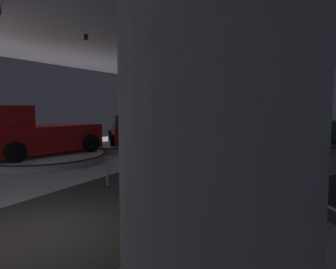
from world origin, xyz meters
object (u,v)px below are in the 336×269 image
object	(u,v)px
display_platform_deep_right	(336,145)
visitor_walking_near	(161,147)
display_platform_mid_left	(44,157)
visitor_walking_far	(162,160)
display_platform_deep_left	(165,137)
display_car_deep_left	(165,126)
display_car_far_left	(127,130)
column_right	(219,83)
pickup_truck_mid_left	(37,135)
display_platform_far_left	(127,145)

from	to	relation	value
display_platform_deep_right	visitor_walking_near	bearing A→B (deg)	-121.76
display_platform_mid_left	visitor_walking_far	xyz separation A→B (m)	(7.37, -1.56, 0.72)
display_platform_mid_left	display_platform_deep_left	xyz separation A→B (m)	(0.44, 11.00, -0.01)
display_platform_deep_left	display_car_deep_left	world-z (taller)	display_car_deep_left
display_car_deep_left	display_car_far_left	bearing A→B (deg)	-85.59
visitor_walking_near	display_platform_deep_right	bearing A→B (deg)	58.24
column_right	display_car_deep_left	xyz separation A→B (m)	(-10.71, 18.37, -1.68)
display_car_deep_left	visitor_walking_near	xyz separation A→B (m)	(5.32, -9.92, -0.16)
pickup_truck_mid_left	display_car_deep_left	world-z (taller)	pickup_truck_mid_left
display_car_deep_left	display_platform_far_left	xyz separation A→B (m)	(0.41, -5.54, -0.87)
pickup_truck_mid_left	display_car_deep_left	size ratio (longest dim) A/B	1.28
display_platform_far_left	display_platform_mid_left	bearing A→B (deg)	-99.13
display_platform_deep_right	display_platform_far_left	bearing A→B (deg)	-151.72
column_right	visitor_walking_far	xyz separation A→B (m)	(-3.81, 5.82, -1.84)
column_right	display_platform_deep_right	world-z (taller)	column_right
visitor_walking_near	visitor_walking_far	world-z (taller)	same
column_right	display_car_far_left	world-z (taller)	column_right
column_right	pickup_truck_mid_left	xyz separation A→B (m)	(-11.23, 7.05, -1.49)
display_car_far_left	visitor_walking_near	xyz separation A→B (m)	(4.89, -4.35, -0.21)
display_car_far_left	visitor_walking_near	distance (m)	6.55
column_right	display_platform_deep_right	distance (m)	19.18
display_car_deep_left	display_platform_deep_right	xyz separation A→B (m)	(11.83, 0.60, -0.86)
pickup_truck_mid_left	display_platform_deep_right	xyz separation A→B (m)	(12.36, 11.92, -1.06)
display_platform_deep_right	visitor_walking_far	bearing A→B (deg)	-110.54
display_platform_mid_left	display_car_far_left	world-z (taller)	display_car_far_left
display_car_deep_left	column_right	bearing A→B (deg)	-59.77
visitor_walking_near	column_right	bearing A→B (deg)	-57.47
display_car_far_left	display_car_deep_left	bearing A→B (deg)	94.41
pickup_truck_mid_left	visitor_walking_near	size ratio (longest dim) A/B	3.52
visitor_walking_near	visitor_walking_far	bearing A→B (deg)	-59.03
pickup_truck_mid_left	display_car_far_left	bearing A→B (deg)	80.57
display_platform_mid_left	display_platform_deep_left	size ratio (longest dim) A/B	1.06
column_right	display_car_far_left	xyz separation A→B (m)	(-10.28, 12.81, -1.63)
visitor_walking_near	display_platform_mid_left	bearing A→B (deg)	-169.40
display_platform_deep_left	display_platform_far_left	bearing A→B (deg)	-85.47
pickup_truck_mid_left	display_car_deep_left	bearing A→B (deg)	87.34
display_car_deep_left	display_platform_far_left	world-z (taller)	display_car_deep_left
pickup_truck_mid_left	display_platform_deep_left	distance (m)	11.38
display_platform_mid_left	display_platform_deep_right	distance (m)	16.91
display_platform_mid_left	visitor_walking_near	world-z (taller)	visitor_walking_near
display_car_deep_left	visitor_walking_near	distance (m)	11.25
display_platform_far_left	display_platform_deep_right	distance (m)	12.97
display_platform_mid_left	visitor_walking_far	distance (m)	7.57
column_right	display_platform_deep_right	size ratio (longest dim) A/B	0.97
column_right	display_platform_mid_left	xyz separation A→B (m)	(-11.18, 7.37, -2.57)
visitor_walking_far	pickup_truck_mid_left	bearing A→B (deg)	170.53
visitor_walking_near	visitor_walking_far	size ratio (longest dim) A/B	1.00
visitor_walking_far	column_right	bearing A→B (deg)	-56.78
display_platform_far_left	visitor_walking_near	world-z (taller)	visitor_walking_near
column_right	visitor_walking_near	xyz separation A→B (m)	(-5.39, 8.45, -1.84)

